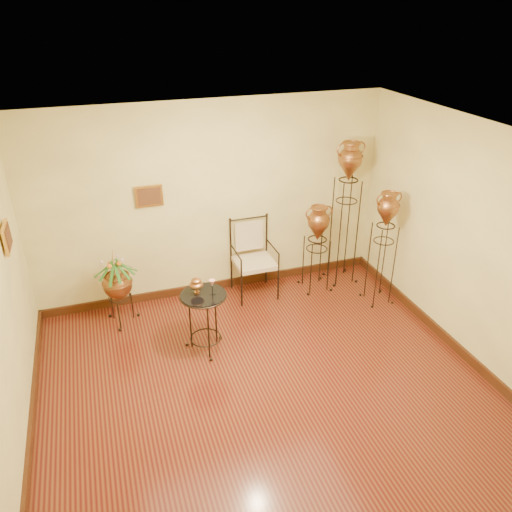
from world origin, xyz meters
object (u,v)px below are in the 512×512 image
object	(u,v)px
amphora_mid	(383,248)
planter_urn	(117,281)
side_table	(205,321)
armchair	(254,260)
amphora_tall	(345,213)

from	to	relation	value
amphora_mid	planter_urn	world-z (taller)	amphora_mid
planter_urn	side_table	world-z (taller)	planter_urn
armchair	side_table	distance (m)	1.44
amphora_mid	armchair	xyz separation A→B (m)	(-1.64, 0.72, -0.28)
side_table	amphora_tall	bearing A→B (deg)	23.38
amphora_tall	armchair	xyz separation A→B (m)	(-1.41, 0.00, -0.55)
planter_urn	side_table	bearing A→B (deg)	-45.00
amphora_mid	amphora_tall	bearing A→B (deg)	107.52
planter_urn	armchair	xyz separation A→B (m)	(1.93, 0.10, -0.06)
amphora_mid	armchair	bearing A→B (deg)	156.32
armchair	side_table	world-z (taller)	armchair
amphora_mid	side_table	distance (m)	2.68
amphora_tall	amphora_mid	distance (m)	0.80
planter_urn	amphora_tall	bearing A→B (deg)	1.66
amphora_tall	planter_urn	bearing A→B (deg)	-178.34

